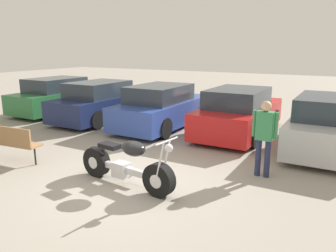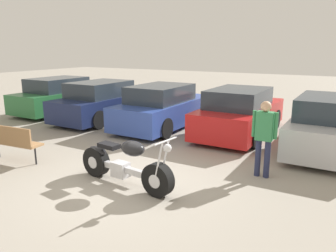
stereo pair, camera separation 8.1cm
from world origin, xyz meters
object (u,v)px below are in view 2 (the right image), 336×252
at_px(parked_car_blue, 164,108).
at_px(parked_car_silver, 330,125).
at_px(person_standing, 264,133).
at_px(parked_car_navy, 104,102).
at_px(motorcycle, 124,164).
at_px(parked_car_green, 62,96).
at_px(parked_car_red, 240,113).
at_px(park_bench, 12,140).

distance_m(parked_car_blue, parked_car_silver, 5.11).
bearing_deg(person_standing, parked_car_navy, 157.90).
xyz_separation_m(motorcycle, parked_car_navy, (-4.38, 4.48, 0.24)).
height_order(parked_car_green, parked_car_blue, same).
xyz_separation_m(motorcycle, parked_car_red, (0.73, 4.94, 0.24)).
bearing_deg(motorcycle, person_standing, 38.57).
xyz_separation_m(park_bench, person_standing, (5.36, 2.03, 0.41)).
height_order(parked_car_green, person_standing, person_standing).
bearing_deg(parked_car_red, parked_car_blue, -171.84).
xyz_separation_m(motorcycle, parked_car_blue, (-1.82, 4.58, 0.24)).
relative_size(parked_car_blue, person_standing, 2.63).
xyz_separation_m(parked_car_blue, parked_car_red, (2.55, 0.37, 0.00)).
relative_size(parked_car_green, person_standing, 2.63).
distance_m(park_bench, person_standing, 5.74).
relative_size(parked_car_red, person_standing, 2.63).
distance_m(motorcycle, parked_car_red, 5.00).
xyz_separation_m(parked_car_navy, person_standing, (6.63, -2.69, 0.28)).
bearing_deg(parked_car_blue, motorcycle, -68.27).
distance_m(parked_car_green, parked_car_navy, 2.57).
xyz_separation_m(parked_car_red, person_standing, (1.52, -3.15, 0.28)).
bearing_deg(motorcycle, parked_car_blue, 111.73).
bearing_deg(parked_car_blue, parked_car_green, 177.81).
xyz_separation_m(parked_car_blue, park_bench, (-1.28, -4.82, -0.13)).
distance_m(parked_car_red, park_bench, 6.45).
height_order(motorcycle, parked_car_red, parked_car_red).
bearing_deg(person_standing, park_bench, -159.20).
distance_m(motorcycle, parked_car_navy, 6.27).
bearing_deg(person_standing, parked_car_silver, 69.30).
bearing_deg(parked_car_silver, parked_car_navy, -179.67).
height_order(motorcycle, parked_car_silver, parked_car_silver).
bearing_deg(motorcycle, parked_car_navy, 134.32).
distance_m(parked_car_navy, park_bench, 4.89).
height_order(parked_car_green, park_bench, parked_car_green).
distance_m(parked_car_blue, parked_car_red, 2.58).
bearing_deg(park_bench, motorcycle, 4.46).
relative_size(motorcycle, parked_car_silver, 0.54).
bearing_deg(person_standing, motorcycle, -141.43).
bearing_deg(parked_car_red, person_standing, -64.25).
height_order(parked_car_navy, parked_car_red, same).
xyz_separation_m(parked_car_green, parked_car_blue, (5.11, -0.20, 0.00)).
bearing_deg(parked_car_green, parked_car_red, 1.28).
relative_size(park_bench, person_standing, 0.91).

